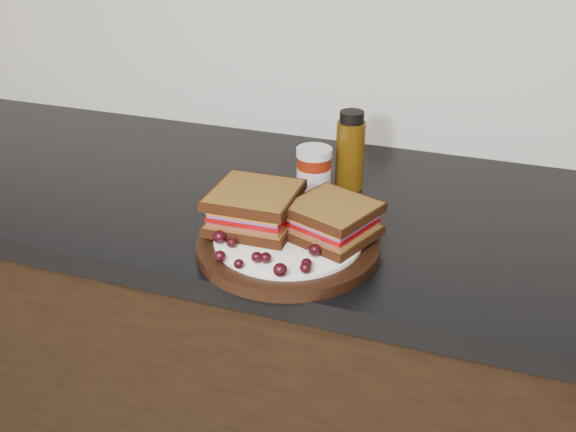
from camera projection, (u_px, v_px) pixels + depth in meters
name	position (u px, v px, depth m)	size (l,w,h in m)	color
base_cabinets	(215.00, 375.00, 1.42)	(3.96, 0.58, 0.86)	black
countertop	(203.00, 192.00, 1.22)	(3.98, 0.60, 0.04)	black
plate	(288.00, 246.00, 0.98)	(0.28, 0.28, 0.02)	black
sandwich_left	(255.00, 208.00, 0.99)	(0.13, 0.13, 0.06)	brown
sandwich_right	(333.00, 220.00, 0.96)	(0.12, 0.12, 0.05)	brown
grape_0	(219.00, 237.00, 0.95)	(0.02, 0.02, 0.02)	black
grape_1	(232.00, 243.00, 0.94)	(0.02, 0.02, 0.02)	black
grape_2	(220.00, 256.00, 0.91)	(0.02, 0.02, 0.02)	black
grape_3	(239.00, 264.00, 0.89)	(0.01, 0.01, 0.01)	black
grape_4	(257.00, 257.00, 0.91)	(0.02, 0.02, 0.02)	black
grape_5	(266.00, 258.00, 0.90)	(0.02, 0.02, 0.02)	black
grape_6	(280.00, 270.00, 0.87)	(0.02, 0.02, 0.02)	black
grape_7	(305.00, 268.00, 0.88)	(0.02, 0.02, 0.02)	black
grape_8	(307.00, 263.00, 0.89)	(0.02, 0.02, 0.01)	black
grape_9	(315.00, 250.00, 0.92)	(0.02, 0.02, 0.02)	black
grape_10	(337.00, 246.00, 0.93)	(0.02, 0.02, 0.02)	black
grape_11	(332.00, 241.00, 0.95)	(0.02, 0.02, 0.02)	black
grape_12	(342.00, 239.00, 0.95)	(0.02, 0.02, 0.02)	black
grape_13	(345.00, 226.00, 0.99)	(0.02, 0.02, 0.02)	black
grape_14	(279.00, 212.00, 1.03)	(0.01, 0.01, 0.01)	black
grape_15	(272.00, 216.00, 1.02)	(0.02, 0.02, 0.02)	black
grape_16	(246.00, 215.00, 1.02)	(0.02, 0.02, 0.02)	black
grape_17	(237.00, 224.00, 0.99)	(0.02, 0.02, 0.02)	black
grape_18	(226.00, 231.00, 0.97)	(0.02, 0.02, 0.02)	black
grape_19	(270.00, 213.00, 1.02)	(0.02, 0.02, 0.02)	black
grape_20	(256.00, 223.00, 0.99)	(0.02, 0.02, 0.02)	black
grape_21	(251.00, 225.00, 0.99)	(0.02, 0.02, 0.02)	black
condiment_jar	(314.00, 173.00, 1.13)	(0.06, 0.06, 0.09)	maroon
oil_bottle	(350.00, 150.00, 1.16)	(0.05, 0.05, 0.15)	#4B2F07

